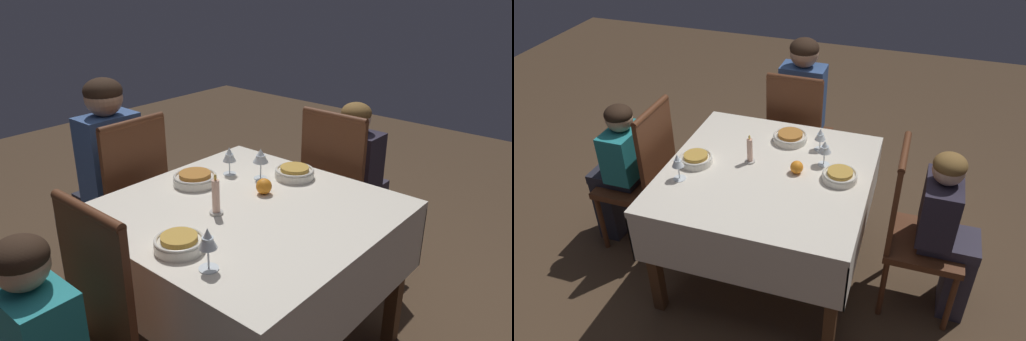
# 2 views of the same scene
# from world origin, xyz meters

# --- Properties ---
(dining_table) EXTENTS (1.11, 1.11, 0.73)m
(dining_table) POSITION_xyz_m (0.00, 0.00, 0.63)
(dining_table) COLOR silver
(dining_table) RESTS_ON ground_plane
(chair_east) EXTENTS (0.41, 0.40, 0.99)m
(chair_east) POSITION_xyz_m (0.80, 0.04, 0.53)
(chair_east) COLOR #562D19
(chair_east) RESTS_ON ground_plane
(chair_south) EXTENTS (0.40, 0.41, 0.99)m
(chair_south) POSITION_xyz_m (0.03, -0.80, 0.53)
(chair_south) COLOR #562D19
(chair_south) RESTS_ON ground_plane
(person_adult_denim) EXTENTS (0.34, 0.30, 1.16)m
(person_adult_denim) POSITION_xyz_m (0.96, 0.04, 0.66)
(person_adult_denim) COLOR #282833
(person_adult_denim) RESTS_ON ground_plane
(person_child_dark) EXTENTS (0.30, 0.33, 1.00)m
(person_child_dark) POSITION_xyz_m (0.03, -0.98, 0.55)
(person_child_dark) COLOR #383342
(person_child_dark) RESTS_ON ground_plane
(bowl_east) EXTENTS (0.20, 0.20, 0.06)m
(bowl_east) POSITION_xyz_m (0.34, -0.03, 0.76)
(bowl_east) COLOR silver
(bowl_east) RESTS_ON dining_table
(wine_glass_east) EXTENTS (0.06, 0.06, 0.14)m
(wine_glass_east) POSITION_xyz_m (0.30, -0.22, 0.83)
(wine_glass_east) COLOR white
(wine_glass_east) RESTS_ON dining_table
(bowl_south) EXTENTS (0.19, 0.19, 0.06)m
(bowl_south) POSITION_xyz_m (0.04, -0.39, 0.76)
(bowl_south) COLOR silver
(bowl_south) RESTS_ON dining_table
(wine_glass_south) EXTENTS (0.07, 0.07, 0.15)m
(wine_glass_south) POSITION_xyz_m (0.16, -0.28, 0.84)
(wine_glass_south) COLOR white
(wine_glass_south) RESTS_ON dining_table
(bowl_north) EXTENTS (0.18, 0.18, 0.06)m
(bowl_north) POSITION_xyz_m (-0.05, 0.40, 0.76)
(bowl_north) COLOR silver
(bowl_north) RESTS_ON dining_table
(wine_glass_north) EXTENTS (0.07, 0.07, 0.15)m
(wine_glass_north) POSITION_xyz_m (-0.21, 0.42, 0.84)
(wine_glass_north) COLOR white
(wine_glass_north) RESTS_ON dining_table
(candle_centerpiece) EXTENTS (0.06, 0.06, 0.17)m
(candle_centerpiece) POSITION_xyz_m (0.05, 0.12, 0.80)
(candle_centerpiece) COLOR beige
(candle_centerpiece) RESTS_ON dining_table
(orange_fruit) EXTENTS (0.07, 0.07, 0.07)m
(orange_fruit) POSITION_xyz_m (0.03, -0.15, 0.77)
(orange_fruit) COLOR orange
(orange_fruit) RESTS_ON dining_table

